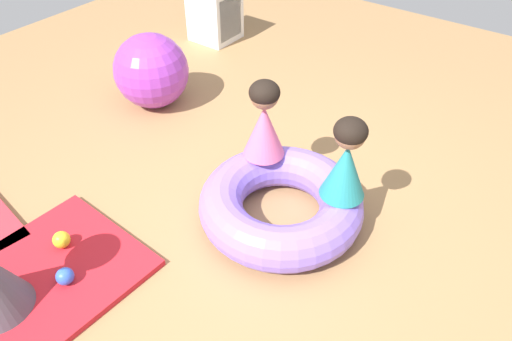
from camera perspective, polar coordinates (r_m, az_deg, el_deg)
name	(u,v)px	position (r m, az deg, el deg)	size (l,w,h in m)	color
ground_plane	(253,218)	(3.24, -0.36, -5.62)	(8.00, 8.00, 0.00)	#9E7549
gym_mat_far_right	(1,308)	(3.10, -27.68, -14.09)	(1.58, 0.91, 0.04)	red
inflatable_cushion	(281,204)	(3.14, 2.94, -3.90)	(1.06, 1.06, 0.28)	#8466E0
child_in_teal	(347,160)	(2.88, 10.56, 1.27)	(0.36, 0.36, 0.54)	teal
child_in_pink	(264,120)	(3.16, 0.96, 5.94)	(0.40, 0.40, 0.55)	#E5608E
play_ball_blue	(65,276)	(3.01, -21.47, -11.45)	(0.10, 0.10, 0.10)	blue
play_ball_yellow	(61,240)	(3.21, -21.83, -7.53)	(0.11, 0.11, 0.11)	yellow
exercise_ball_large	(151,71)	(4.31, -12.16, 11.34)	(0.64, 0.64, 0.64)	purple
storage_cube	(217,14)	(5.47, -4.63, 17.80)	(0.44, 0.44, 0.56)	white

